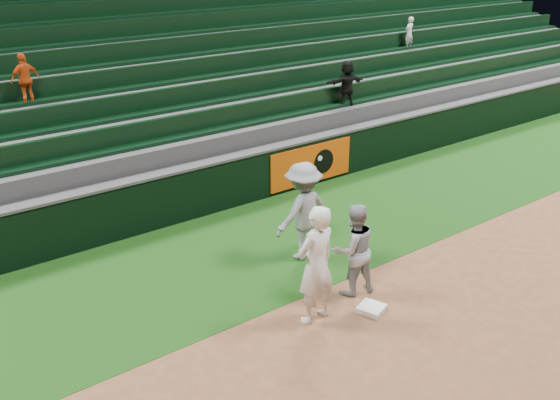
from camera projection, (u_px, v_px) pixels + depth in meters
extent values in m
plane|color=brown|center=(363.00, 308.00, 10.88)|extent=(70.00, 70.00, 0.00)
cube|color=#11380E|center=(262.00, 246.00, 13.08)|extent=(36.00, 4.20, 0.01)
cube|color=white|center=(371.00, 308.00, 10.79)|extent=(0.53, 0.53, 0.09)
imported|color=white|center=(316.00, 265.00, 10.17)|extent=(0.80, 0.56, 2.09)
imported|color=#9DA0A8|center=(353.00, 250.00, 11.06)|extent=(0.96, 0.82, 1.73)
imported|color=gray|center=(303.00, 211.00, 12.24)|extent=(1.37, 0.88, 2.00)
cube|color=black|center=(207.00, 188.00, 14.46)|extent=(36.00, 0.35, 1.20)
cube|color=#D84C0A|center=(311.00, 164.00, 15.99)|extent=(2.60, 0.05, 1.00)
cylinder|color=black|center=(324.00, 161.00, 16.19)|extent=(0.64, 0.02, 0.64)
cylinder|color=white|center=(320.00, 158.00, 16.04)|extent=(0.14, 0.02, 0.14)
cube|color=#424244|center=(206.00, 163.00, 14.21)|extent=(36.00, 0.40, 0.06)
cube|color=#373639|center=(191.00, 171.00, 14.90)|extent=(36.00, 0.85, 1.65)
cube|color=black|center=(183.00, 125.00, 14.67)|extent=(36.00, 0.14, 0.50)
cube|color=black|center=(187.00, 135.00, 14.62)|extent=(36.00, 0.45, 0.08)
cube|color=#373639|center=(173.00, 153.00, 15.43)|extent=(36.00, 0.85, 2.10)
cube|color=black|center=(164.00, 99.00, 15.11)|extent=(36.00, 0.14, 0.50)
cube|color=black|center=(168.00, 109.00, 15.07)|extent=(36.00, 0.45, 0.08)
cube|color=#373639|center=(157.00, 136.00, 15.97)|extent=(36.00, 0.85, 2.55)
cube|color=black|center=(147.00, 75.00, 15.56)|extent=(36.00, 0.14, 0.50)
cube|color=black|center=(151.00, 84.00, 15.52)|extent=(36.00, 0.45, 0.08)
cube|color=#373639|center=(141.00, 120.00, 16.51)|extent=(36.00, 0.85, 3.00)
cube|color=black|center=(131.00, 52.00, 16.01)|extent=(36.00, 0.14, 0.50)
cube|color=black|center=(135.00, 61.00, 15.97)|extent=(36.00, 0.45, 0.08)
cube|color=#373639|center=(127.00, 105.00, 17.04)|extent=(36.00, 0.85, 3.45)
cube|color=black|center=(116.00, 30.00, 16.46)|extent=(36.00, 0.14, 0.50)
cube|color=black|center=(119.00, 39.00, 16.41)|extent=(36.00, 0.45, 0.08)
cube|color=#373639|center=(113.00, 92.00, 17.58)|extent=(36.00, 0.85, 3.90)
cube|color=black|center=(101.00, 10.00, 16.90)|extent=(36.00, 0.14, 0.50)
cube|color=black|center=(104.00, 18.00, 16.86)|extent=(36.00, 0.45, 0.08)
cube|color=#373639|center=(101.00, 79.00, 18.11)|extent=(36.00, 0.85, 4.35)
imported|color=#C34712|center=(26.00, 80.00, 13.54)|extent=(0.71, 0.40, 1.14)
imported|color=black|center=(347.00, 84.00, 17.06)|extent=(1.20, 0.57, 1.24)
imported|color=silver|center=(409.00, 33.00, 20.40)|extent=(0.42, 0.31, 1.03)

